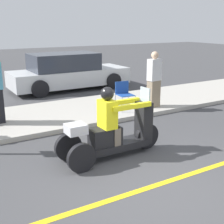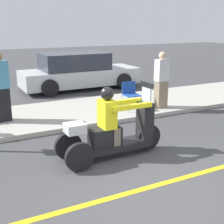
{
  "view_description": "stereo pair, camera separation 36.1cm",
  "coord_description": "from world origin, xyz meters",
  "px_view_note": "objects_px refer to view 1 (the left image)",
  "views": [
    {
      "loc": [
        -2.97,
        -3.64,
        2.62
      ],
      "look_at": [
        0.02,
        1.38,
        0.94
      ],
      "focal_mm": 50.0,
      "sensor_mm": 36.0,
      "label": 1
    },
    {
      "loc": [
        -2.66,
        -3.81,
        2.62
      ],
      "look_at": [
        0.02,
        1.38,
        0.94
      ],
      "focal_mm": 50.0,
      "sensor_mm": 36.0,
      "label": 2
    }
  ],
  "objects_px": {
    "parked_car_lot_far": "(68,72)",
    "folding_chair_set_back": "(124,92)",
    "motorcycle_trike": "(112,132)",
    "spectator_near_curb": "(154,81)"
  },
  "relations": [
    {
      "from": "motorcycle_trike",
      "to": "folding_chair_set_back",
      "type": "relative_size",
      "value": 2.74
    },
    {
      "from": "spectator_near_curb",
      "to": "parked_car_lot_far",
      "type": "bearing_deg",
      "value": 102.7
    },
    {
      "from": "motorcycle_trike",
      "to": "folding_chair_set_back",
      "type": "bearing_deg",
      "value": 53.11
    },
    {
      "from": "motorcycle_trike",
      "to": "spectator_near_curb",
      "type": "height_order",
      "value": "spectator_near_curb"
    },
    {
      "from": "parked_car_lot_far",
      "to": "folding_chair_set_back",
      "type": "bearing_deg",
      "value": -89.35
    },
    {
      "from": "parked_car_lot_far",
      "to": "motorcycle_trike",
      "type": "bearing_deg",
      "value": -105.86
    },
    {
      "from": "spectator_near_curb",
      "to": "parked_car_lot_far",
      "type": "xyz_separation_m",
      "value": [
        -0.98,
        4.34,
        -0.24
      ]
    },
    {
      "from": "spectator_near_curb",
      "to": "parked_car_lot_far",
      "type": "height_order",
      "value": "spectator_near_curb"
    },
    {
      "from": "motorcycle_trike",
      "to": "folding_chair_set_back",
      "type": "height_order",
      "value": "motorcycle_trike"
    },
    {
      "from": "spectator_near_curb",
      "to": "folding_chair_set_back",
      "type": "distance_m",
      "value": 1.01
    }
  ]
}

